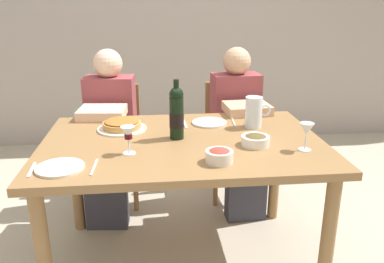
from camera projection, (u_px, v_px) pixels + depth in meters
name	position (u px, v px, depth m)	size (l,w,h in m)	color
ground_plane	(184.00, 259.00, 2.37)	(8.00, 8.00, 0.00)	#B2A893
back_wall	(164.00, 7.00, 3.96)	(8.00, 0.10, 2.80)	#A3998E
dining_table	(183.00, 156.00, 2.15)	(1.50, 1.00, 0.76)	olive
wine_bottle	(177.00, 113.00, 2.11)	(0.08, 0.08, 0.32)	black
water_pitcher	(254.00, 114.00, 2.31)	(0.15, 0.10, 0.18)	silver
baked_tart	(122.00, 125.00, 2.28)	(0.28, 0.28, 0.06)	white
salad_bowl	(219.00, 155.00, 1.82)	(0.13, 0.13, 0.07)	silver
olive_bowl	(255.00, 140.00, 2.04)	(0.15, 0.15, 0.06)	white
wine_glass_left_diner	(128.00, 134.00, 1.91)	(0.07, 0.07, 0.14)	silver
wine_glass_right_diner	(307.00, 130.00, 1.95)	(0.07, 0.07, 0.14)	silver
dinner_plate_left_setting	(209.00, 123.00, 2.40)	(0.21, 0.21, 0.01)	silver
dinner_plate_right_setting	(60.00, 168.00, 1.76)	(0.22, 0.22, 0.01)	silver
fork_left_setting	(185.00, 124.00, 2.39)	(0.16, 0.01, 0.01)	silver
knife_left_setting	(234.00, 122.00, 2.42)	(0.18, 0.01, 0.01)	silver
knife_right_setting	(94.00, 167.00, 1.78)	(0.18, 0.01, 0.01)	silver
spoon_right_setting	(32.00, 170.00, 1.75)	(0.16, 0.01, 0.01)	silver
chair_left	(115.00, 135.00, 3.00)	(0.44, 0.44, 0.87)	olive
diner_left	(109.00, 130.00, 2.73)	(0.37, 0.53, 1.16)	#8E3D42
chair_right	(230.00, 131.00, 3.09)	(0.43, 0.43, 0.87)	olive
diner_right	(239.00, 126.00, 2.83)	(0.35, 0.52, 1.16)	#8E3D42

